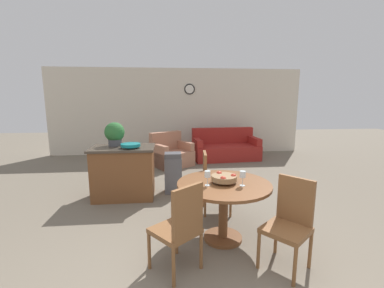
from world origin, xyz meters
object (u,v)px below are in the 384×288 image
(wine_glass_right, at_px, (243,175))
(trash_bin, at_px, (173,173))
(armchair, at_px, (171,155))
(wine_glass_left, at_px, (207,175))
(fruit_bowl, at_px, (224,178))
(teal_bowl, at_px, (131,145))
(dining_chair_far_side, at_px, (212,180))
(dining_table, at_px, (224,196))
(dining_chair_near_left, at_px, (180,225))
(dining_chair_near_right, at_px, (290,220))
(kitchen_island, at_px, (124,172))
(couch, at_px, (225,149))
(potted_plant, at_px, (115,133))

(wine_glass_right, distance_m, trash_bin, 2.08)
(wine_glass_right, bearing_deg, armchair, 101.49)
(wine_glass_left, bearing_deg, fruit_bowl, 18.96)
(trash_bin, bearing_deg, teal_bowl, -160.13)
(dining_chair_far_side, height_order, wine_glass_right, dining_chair_far_side)
(dining_table, distance_m, wine_glass_right, 0.38)
(dining_chair_near_left, height_order, armchair, dining_chair_near_left)
(dining_chair_near_right, relative_size, wine_glass_left, 5.30)
(kitchen_island, relative_size, trash_bin, 1.44)
(wine_glass_left, xyz_separation_m, wine_glass_right, (0.41, -0.05, 0.00))
(wine_glass_left, bearing_deg, kitchen_island, 127.04)
(wine_glass_left, bearing_deg, couch, 74.41)
(dining_chair_near_right, height_order, dining_chair_far_side, same)
(dining_table, relative_size, armchair, 0.95)
(dining_chair_near_left, xyz_separation_m, teal_bowl, (-0.75, 2.05, 0.46))
(trash_bin, bearing_deg, armchair, 90.09)
(wine_glass_right, bearing_deg, trash_bin, 112.73)
(dining_chair_near_left, height_order, fruit_bowl, dining_chair_near_left)
(dining_chair_near_right, bearing_deg, trash_bin, -13.01)
(dining_chair_near_left, xyz_separation_m, potted_plant, (-1.05, 2.30, 0.63))
(dining_table, bearing_deg, potted_plant, 133.39)
(dining_chair_far_side, xyz_separation_m, wine_glass_right, (0.20, -0.94, 0.36))
(teal_bowl, distance_m, armchair, 2.46)
(teal_bowl, bearing_deg, dining_chair_far_side, -26.58)
(wine_glass_left, relative_size, armchair, 0.15)
(wine_glass_right, relative_size, potted_plant, 0.42)
(couch, height_order, armchair, couch)
(trash_bin, relative_size, couch, 0.39)
(dining_chair_near_right, height_order, teal_bowl, teal_bowl)
(armchair, bearing_deg, trash_bin, -122.46)
(dining_chair_near_right, height_order, potted_plant, potted_plant)
(teal_bowl, xyz_separation_m, trash_bin, (0.73, 0.26, -0.59))
(armchair, bearing_deg, potted_plant, -149.92)
(teal_bowl, bearing_deg, dining_table, -48.11)
(couch, bearing_deg, potted_plant, -139.32)
(dining_chair_near_left, bearing_deg, wine_glass_left, 15.07)
(couch, bearing_deg, dining_chair_far_side, -110.39)
(armchair, bearing_deg, wine_glass_left, -116.96)
(trash_bin, bearing_deg, dining_chair_far_side, -57.74)
(dining_chair_far_side, bearing_deg, dining_chair_near_left, -16.94)
(trash_bin, distance_m, couch, 3.08)
(dining_chair_near_right, bearing_deg, dining_chair_near_left, 50.56)
(dining_chair_far_side, bearing_deg, wine_glass_left, -8.28)
(dining_chair_near_left, bearing_deg, dining_chair_near_right, -39.44)
(armchair, bearing_deg, dining_chair_near_right, -107.32)
(dining_chair_near_left, relative_size, potted_plant, 2.25)
(dining_chair_near_right, xyz_separation_m, couch, (0.44, 4.93, -0.22))
(dining_chair_far_side, relative_size, wine_glass_left, 5.30)
(dining_chair_near_left, xyz_separation_m, couch, (1.59, 4.94, -0.22))
(wine_glass_left, distance_m, kitchen_island, 2.12)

